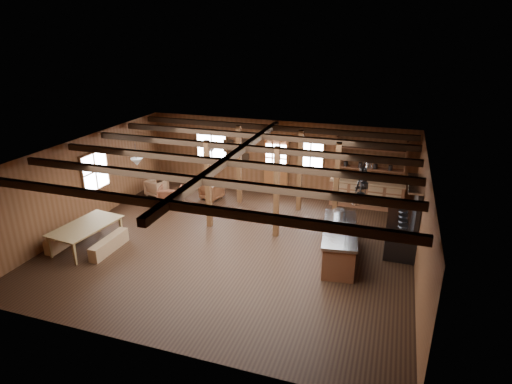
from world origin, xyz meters
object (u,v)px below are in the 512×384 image
kitchen_island (339,243)px  armchair_b (212,190)px  armchair_a (171,196)px  armchair_c (157,187)px  dining_table (88,236)px  commercial_range (404,229)px

kitchen_island → armchair_b: 5.90m
armchair_a → kitchen_island: bearing=145.8°
kitchen_island → armchair_c: size_ratio=3.78×
dining_table → commercial_range: bearing=-66.1°
kitchen_island → commercial_range: bearing=25.8°
dining_table → armchair_c: 4.28m
commercial_range → kitchen_island: bearing=-147.0°
commercial_range → dining_table: (-8.55, -2.67, -0.31)m
commercial_range → dining_table: bearing=-162.6°
dining_table → armchair_c: size_ratio=2.91×
commercial_range → armchair_b: 7.01m
dining_table → armchair_a: (0.71, 3.51, 0.01)m
armchair_a → armchair_c: (-1.01, 0.76, -0.05)m
kitchen_island → dining_table: (-6.91, -1.61, -0.13)m
commercial_range → armchair_a: 7.88m
armchair_c → armchair_a: bearing=154.0°
armchair_a → armchair_b: armchair_a is taller
commercial_range → dining_table: size_ratio=1.03×
dining_table → armchair_a: armchair_a is taller
kitchen_island → dining_table: bearing=-174.0°
armchair_b → commercial_range: bearing=178.2°
armchair_b → armchair_c: bearing=23.0°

